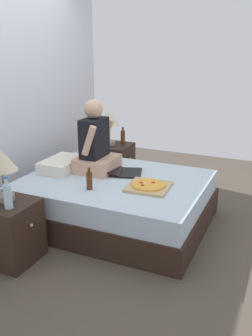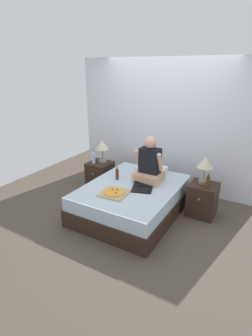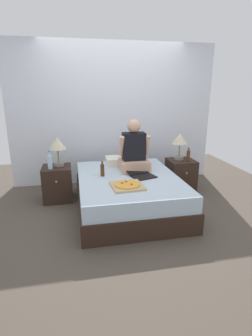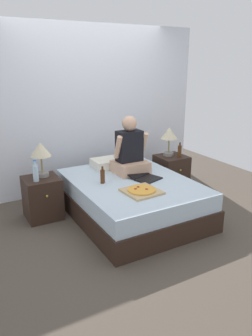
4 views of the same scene
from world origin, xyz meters
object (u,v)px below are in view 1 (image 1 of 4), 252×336
lamp_on_right_nightstand (109,120)px  beer_bottle_on_bed (89,180)px  bed (115,201)px  water_bottle (8,196)px  nightstand_right (114,164)px  laptop (125,172)px  nightstand_left (10,231)px  person_seated (96,145)px  lamp_on_left_nightstand (2,164)px  beer_bottle (123,137)px  pizza_box (149,186)px

lamp_on_right_nightstand → beer_bottle_on_bed: (-1.37, -0.47, -0.29)m
bed → water_bottle: size_ratio=6.85×
bed → nightstand_right: bearing=26.5°
bed → laptop: laptop is taller
nightstand_left → person_seated: (1.19, -0.21, 0.51)m
lamp_on_left_nightstand → beer_bottle: size_ratio=1.96×
lamp_on_left_nightstand → beer_bottle: (2.10, -0.15, -0.23)m
nightstand_left → pizza_box: (0.94, -0.93, 0.24)m
lamp_on_left_nightstand → person_seated: size_ratio=0.58×
laptop → beer_bottle: bearing=25.6°
lamp_on_left_nightstand → lamp_on_right_nightstand: size_ratio=1.00×
water_bottle → person_seated: size_ratio=0.35×
lamp_on_left_nightstand → person_seated: person_seated is taller
nightstand_right → laptop: size_ratio=1.12×
laptop → beer_bottle_on_bed: bearing=167.7°
bed → nightstand_right: nightstand_right is taller
person_seated → beer_bottle_on_bed: size_ratio=3.55×
lamp_on_left_nightstand → pizza_box: lamp_on_left_nightstand is taller
pizza_box → beer_bottle_on_bed: (-0.26, 0.51, 0.07)m
nightstand_right → water_bottle: bearing=-177.6°
water_bottle → beer_bottle: size_ratio=1.20×
lamp_on_left_nightstand → pizza_box: bearing=-47.4°
lamp_on_right_nightstand → nightstand_right: bearing=-59.1°
nightstand_left → pizza_box: 1.34m
bed → laptop: (0.19, -0.02, 0.27)m
lamp_on_right_nightstand → person_seated: person_seated is taller
lamp_on_left_nightstand → beer_bottle: bearing=-4.1°
water_bottle → beer_bottle_on_bed: size_ratio=1.25×
lamp_on_right_nightstand → beer_bottle: 0.29m
bed → nightstand_left: (-1.03, 0.52, 0.03)m
nightstand_right → pizza_box: bearing=-140.8°
lamp_on_left_nightstand → beer_bottle_on_bed: lamp_on_left_nightstand is taller
lamp_on_left_nightstand → nightstand_right: 2.12m
person_seated → beer_bottle_on_bed: (-0.51, -0.21, -0.20)m
lamp_on_right_nightstand → laptop: lamp_on_right_nightstand is taller
nightstand_right → beer_bottle: beer_bottle is taller
water_bottle → pizza_box: (1.02, -0.84, -0.15)m
bed → lamp_on_left_nightstand: size_ratio=4.20×
bed → pizza_box: (-0.10, -0.41, 0.27)m
pizza_box → bed: bearing=76.5°
water_bottle → nightstand_right: (2.15, 0.09, -0.39)m
person_seated → lamp_on_left_nightstand: bearing=167.1°
lamp_on_left_nightstand → beer_bottle: 2.12m
lamp_on_right_nightstand → lamp_on_left_nightstand: bearing=180.0°
pizza_box → lamp_on_left_nightstand: bearing=132.6°
nightstand_right → beer_bottle_on_bed: bearing=-163.3°
person_seated → beer_bottle_on_bed: bearing=-158.1°
laptop → nightstand_right: bearing=32.5°
beer_bottle → person_seated: 0.97m
nightstand_right → beer_bottle: (0.07, -0.10, 0.37)m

